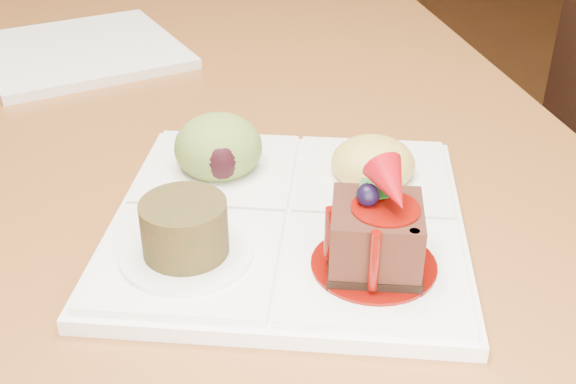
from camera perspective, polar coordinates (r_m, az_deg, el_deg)
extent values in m
cube|color=brown|center=(0.86, -16.18, 6.07)|extent=(1.00, 1.80, 0.04)
cylinder|color=brown|center=(1.80, 1.25, 7.53)|extent=(0.06, 0.06, 0.71)
cube|color=black|center=(1.33, 12.34, 2.78)|extent=(0.57, 0.57, 0.04)
cylinder|color=black|center=(1.33, 18.70, -11.10)|extent=(0.04, 0.04, 0.44)
cylinder|color=black|center=(1.33, 2.70, -9.05)|extent=(0.04, 0.04, 0.44)
cylinder|color=black|center=(1.62, 18.26, -2.55)|extent=(0.04, 0.04, 0.44)
cylinder|color=black|center=(1.62, 5.37, -0.91)|extent=(0.04, 0.04, 0.44)
cube|color=white|center=(0.58, 0.00, -2.48)|extent=(0.34, 0.34, 0.01)
cube|color=white|center=(0.51, 6.75, -6.08)|extent=(0.16, 0.16, 0.01)
cube|color=white|center=(0.53, -7.96, -5.25)|extent=(0.16, 0.16, 0.01)
cube|color=white|center=(0.64, -5.44, 1.82)|extent=(0.16, 0.16, 0.01)
cube|color=white|center=(0.63, 6.65, 1.27)|extent=(0.16, 0.16, 0.01)
cylinder|color=#5C0703|center=(0.51, 6.78, -5.70)|extent=(0.09, 0.09, 0.00)
cube|color=black|center=(0.51, 6.80, -5.43)|extent=(0.08, 0.08, 0.01)
cube|color=#35130E|center=(0.50, 6.98, -3.17)|extent=(0.08, 0.08, 0.04)
cylinder|color=#5C0703|center=(0.48, 7.13, -1.13)|extent=(0.05, 0.05, 0.00)
sphere|color=black|center=(0.48, 6.32, -0.22)|extent=(0.02, 0.02, 0.02)
cone|color=maroon|center=(0.47, 8.23, 0.42)|extent=(0.03, 0.05, 0.04)
cube|color=#104213|center=(0.49, 7.10, 0.23)|extent=(0.01, 0.02, 0.01)
cube|color=#104213|center=(0.49, 6.20, 0.27)|extent=(0.02, 0.02, 0.01)
cylinder|color=#5C0703|center=(0.47, 6.83, -5.41)|extent=(0.01, 0.01, 0.04)
cylinder|color=#5C0703|center=(0.48, 9.77, -5.04)|extent=(0.01, 0.01, 0.04)
cylinder|color=#5C0703|center=(0.49, 3.29, -3.16)|extent=(0.01, 0.01, 0.04)
cylinder|color=white|center=(0.52, -8.00, -4.81)|extent=(0.10, 0.10, 0.00)
cylinder|color=#442B13|center=(0.51, -8.18, -2.80)|extent=(0.06, 0.06, 0.04)
cylinder|color=#4D2E10|center=(0.50, -8.30, -1.46)|extent=(0.05, 0.05, 0.00)
ellipsoid|color=olive|center=(0.63, -5.53, 3.55)|extent=(0.08, 0.08, 0.06)
ellipsoid|color=black|center=(0.60, -5.28, 2.50)|extent=(0.04, 0.03, 0.03)
ellipsoid|color=gold|center=(0.62, 6.72, 2.28)|extent=(0.07, 0.07, 0.04)
cube|color=#C03D0E|center=(0.63, 7.77, 2.83)|extent=(0.02, 0.02, 0.02)
cube|color=#527C1B|center=(0.63, 5.76, 3.29)|extent=(0.02, 0.02, 0.02)
cube|color=#C03D0E|center=(0.61, 5.42, 2.43)|extent=(0.02, 0.02, 0.02)
cube|color=#527C1B|center=(0.61, 7.57, 1.89)|extent=(0.02, 0.02, 0.02)
cube|color=white|center=(0.97, -16.03, 10.66)|extent=(0.29, 0.29, 0.01)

